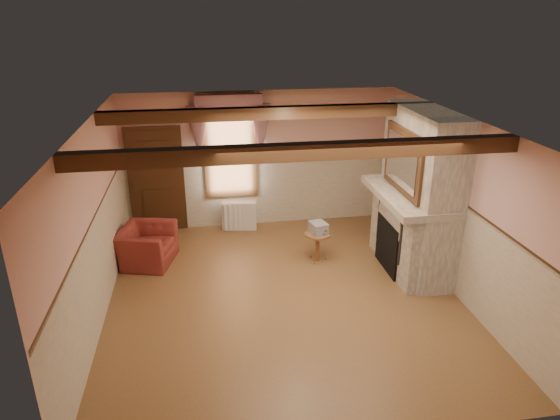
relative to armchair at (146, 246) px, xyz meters
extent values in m
cube|color=brown|center=(2.25, -1.51, -0.33)|extent=(5.50, 6.00, 0.01)
cube|color=silver|center=(2.25, -1.51, 2.47)|extent=(5.50, 6.00, 0.01)
cube|color=#CF9A8F|center=(2.25, 1.49, 1.07)|extent=(5.50, 0.02, 2.80)
cube|color=#CF9A8F|center=(2.25, -4.51, 1.07)|extent=(5.50, 0.02, 2.80)
cube|color=#CF9A8F|center=(-0.50, -1.51, 1.07)|extent=(0.02, 6.00, 2.80)
cube|color=#CF9A8F|center=(5.00, -1.51, 1.07)|extent=(0.02, 6.00, 2.80)
cube|color=black|center=(4.25, -0.91, 0.12)|extent=(0.20, 0.95, 0.90)
imported|color=maroon|center=(0.00, 0.00, 0.00)|extent=(1.13, 1.22, 0.66)
cylinder|color=brown|center=(3.05, -0.42, -0.06)|extent=(0.62, 0.62, 0.55)
cube|color=#B7AD8C|center=(3.06, -0.42, 0.32)|extent=(0.33, 0.38, 0.20)
cube|color=silver|center=(1.77, 1.19, -0.03)|extent=(0.72, 0.26, 0.60)
imported|color=brown|center=(4.49, -0.95, 1.13)|extent=(0.34, 0.34, 0.08)
cube|color=black|center=(4.49, -0.10, 1.19)|extent=(0.14, 0.24, 0.20)
cylinder|color=#B48D32|center=(4.49, -0.26, 1.23)|extent=(0.11, 0.11, 0.28)
cylinder|color=#B03015|center=(4.49, -1.71, 1.17)|extent=(0.06, 0.06, 0.16)
cylinder|color=yellow|center=(4.49, -1.27, 1.15)|extent=(0.06, 0.06, 0.12)
cube|color=gray|center=(4.67, -0.91, 1.07)|extent=(0.85, 2.00, 2.80)
cube|color=gray|center=(4.49, -0.91, 1.03)|extent=(1.05, 2.05, 0.12)
cube|color=silver|center=(4.31, -0.91, 1.64)|extent=(0.06, 1.44, 1.04)
cube|color=black|center=(0.15, 1.43, 0.72)|extent=(1.10, 0.10, 2.10)
cube|color=white|center=(1.65, 1.46, 1.32)|extent=(1.06, 0.08, 2.02)
cube|color=gray|center=(1.65, 1.37, 1.92)|extent=(1.30, 0.14, 1.40)
cube|color=black|center=(2.25, -2.71, 2.37)|extent=(5.50, 0.18, 0.20)
cube|color=black|center=(2.25, -0.31, 2.37)|extent=(5.50, 0.18, 0.20)
camera|label=1|loc=(1.11, -8.32, 3.94)|focal=32.00mm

